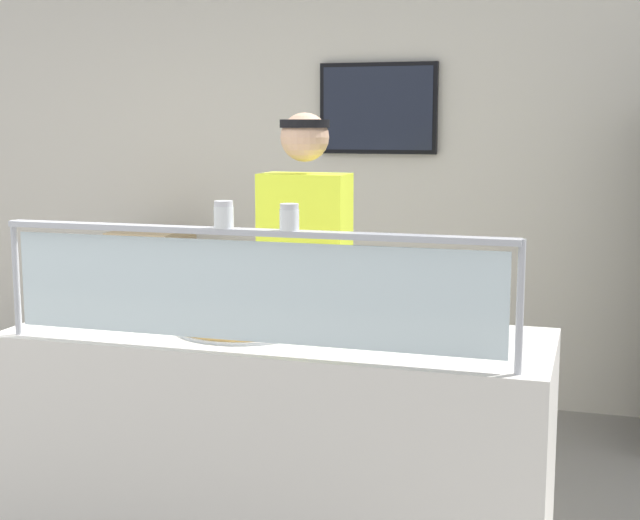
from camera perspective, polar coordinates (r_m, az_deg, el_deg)
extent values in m
plane|color=gray|center=(4.23, 0.44, -15.31)|extent=(12.00, 12.00, 0.00)
cube|color=silver|center=(5.61, 5.74, 4.86)|extent=(6.39, 0.08, 2.70)
cube|color=black|center=(5.57, 3.68, 9.52)|extent=(0.73, 0.04, 0.55)
cube|color=#1E2333|center=(5.55, 3.63, 9.52)|extent=(0.68, 0.01, 0.50)
cube|color=silver|center=(3.50, -2.58, -12.17)|extent=(1.99, 0.75, 0.95)
cylinder|color=#B2B5BC|center=(3.46, -18.61, -1.07)|extent=(0.02, 0.02, 0.42)
cylinder|color=#B2B5BC|center=(2.82, 12.50, -2.93)|extent=(0.02, 0.02, 0.42)
cube|color=silver|center=(3.03, -4.67, -1.98)|extent=(1.73, 0.01, 0.34)
cube|color=#B2B5BC|center=(3.00, -4.72, 1.78)|extent=(1.79, 0.06, 0.02)
cylinder|color=#9EA0A8|center=(3.40, -4.74, -4.31)|extent=(0.51, 0.51, 0.01)
cylinder|color=tan|center=(3.39, -4.74, -4.07)|extent=(0.49, 0.49, 0.02)
cylinder|color=gold|center=(3.39, -4.75, -3.87)|extent=(0.43, 0.43, 0.01)
cube|color=#ADAFB7|center=(3.37, -4.94, -3.84)|extent=(0.08, 0.28, 0.01)
cylinder|color=white|center=(3.02, -6.09, 2.71)|extent=(0.07, 0.07, 0.07)
cylinder|color=white|center=(3.02, -6.09, 2.50)|extent=(0.06, 0.06, 0.05)
cylinder|color=silver|center=(3.02, -6.10, 3.57)|extent=(0.06, 0.06, 0.02)
cylinder|color=white|center=(2.94, -1.95, 2.55)|extent=(0.06, 0.06, 0.07)
cylinder|color=red|center=(2.94, -1.94, 2.35)|extent=(0.05, 0.05, 0.05)
cylinder|color=silver|center=(2.93, -1.95, 3.40)|extent=(0.06, 0.06, 0.02)
cylinder|color=#23232D|center=(4.13, -2.39, -8.83)|extent=(0.13, 0.13, 0.95)
cylinder|color=#23232D|center=(4.07, 0.56, -9.11)|extent=(0.13, 0.13, 0.95)
cube|color=#D8EA33|center=(3.94, -0.95, 1.48)|extent=(0.38, 0.21, 0.55)
sphere|color=tan|center=(3.91, -0.97, 7.75)|extent=(0.21, 0.21, 0.21)
cylinder|color=black|center=(3.91, -0.97, 8.60)|extent=(0.21, 0.21, 0.04)
cylinder|color=tan|center=(3.69, 0.64, -0.49)|extent=(0.08, 0.34, 0.08)
cube|color=#B7BABF|center=(5.79, -10.52, -4.02)|extent=(0.70, 0.55, 0.92)
cube|color=tan|center=(5.70, -10.56, 0.72)|extent=(0.43, 0.43, 0.04)
cube|color=tan|center=(5.69, -10.54, 1.16)|extent=(0.43, 0.43, 0.05)
cube|color=tan|center=(5.69, -10.64, 1.62)|extent=(0.42, 0.42, 0.04)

